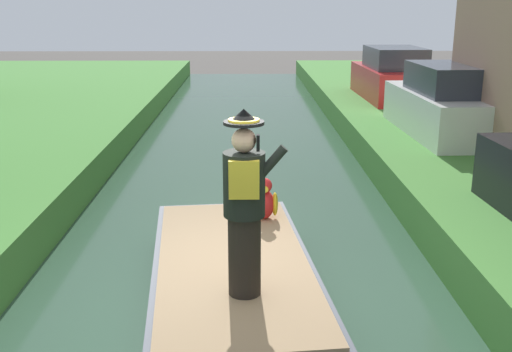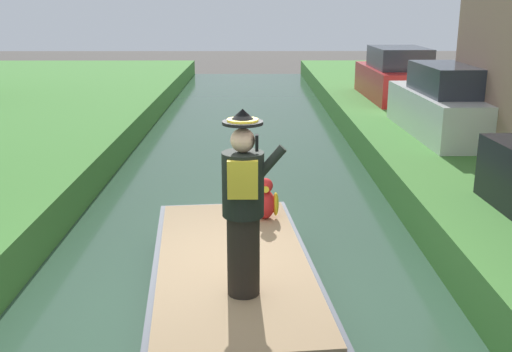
% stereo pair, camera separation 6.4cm
% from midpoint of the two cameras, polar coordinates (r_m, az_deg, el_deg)
% --- Properties ---
extents(ground_plane, '(80.00, 80.00, 0.00)m').
position_cam_midpoint_polar(ground_plane, '(7.04, -2.42, -13.69)').
color(ground_plane, '#4C4742').
extents(canal_water, '(5.24, 48.00, 0.10)m').
position_cam_midpoint_polar(canal_water, '(7.01, -2.43, -13.34)').
color(canal_water, '#33513D').
rests_on(canal_water, ground).
extents(boat, '(2.21, 4.36, 0.61)m').
position_cam_midpoint_polar(boat, '(7.00, -2.42, -10.14)').
color(boat, '#333842').
rests_on(boat, canal_water).
extents(person_pirate, '(0.61, 0.42, 1.85)m').
position_cam_midpoint_polar(person_pirate, '(5.75, -1.40, -2.75)').
color(person_pirate, black).
rests_on(person_pirate, boat).
extents(parrot_plush, '(0.36, 0.34, 0.57)m').
position_cam_midpoint_polar(parrot_plush, '(8.02, 0.57, -2.38)').
color(parrot_plush, red).
rests_on(parrot_plush, boat).
extents(parked_car_white, '(1.82, 4.05, 1.50)m').
position_cam_midpoint_polar(parked_car_white, '(13.64, 17.52, 6.43)').
color(parked_car_white, white).
rests_on(parked_car_white, grass_bank_far).
extents(parked_car_red, '(1.78, 4.03, 1.50)m').
position_cam_midpoint_polar(parked_car_red, '(18.48, 12.67, 9.12)').
color(parked_car_red, red).
rests_on(parked_car_red, grass_bank_far).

